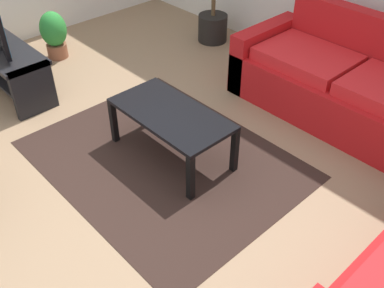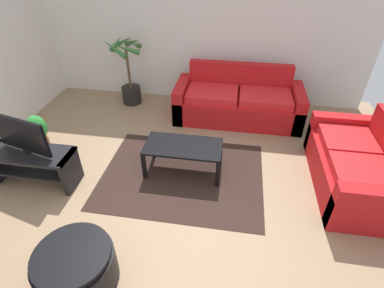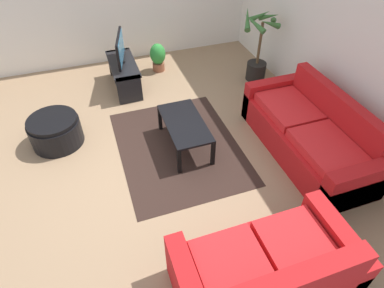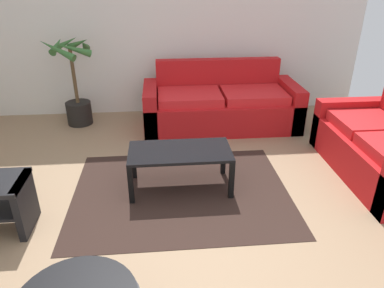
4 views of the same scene
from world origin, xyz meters
name	(u,v)px [view 1 (image 1 of 4)]	position (x,y,z in m)	size (l,w,h in m)	color
ground_plane	(103,190)	(0.00, 0.00, 0.00)	(6.60, 6.60, 0.00)	#937556
couch_main	(350,89)	(0.71, 2.28, 0.30)	(2.17, 0.90, 0.90)	red
tv_stand	(8,64)	(-1.86, 0.16, 0.32)	(1.10, 0.45, 0.49)	black
coffee_table	(171,118)	(0.03, 0.69, 0.38)	(1.04, 0.53, 0.44)	black
area_rug	(163,159)	(0.03, 0.59, 0.00)	(2.20, 1.70, 0.01)	black
potted_plant_small	(54,33)	(-2.26, 0.89, 0.30)	(0.30, 0.30, 0.55)	brown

